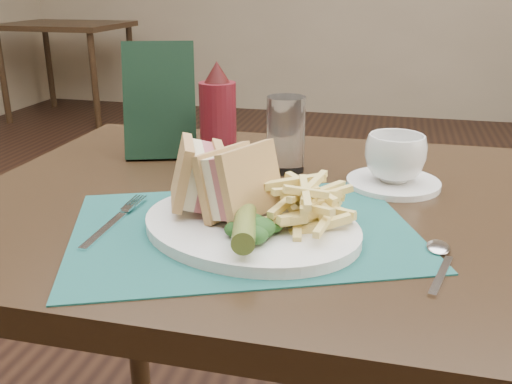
# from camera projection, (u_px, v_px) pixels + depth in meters

# --- Properties ---
(floor) EXTENTS (7.00, 7.00, 0.00)m
(floor) POSITION_uv_depth(u_px,v_px,m) (299.00, 383.00, 1.60)
(floor) COLOR black
(floor) RESTS_ON ground
(wall_back) EXTENTS (6.00, 0.00, 6.00)m
(wall_back) POSITION_uv_depth(u_px,v_px,m) (370.00, 115.00, 4.79)
(wall_back) COLOR tan
(wall_back) RESTS_ON ground
(table_bg_left) EXTENTS (0.90, 0.75, 0.75)m
(table_bg_left) POSITION_uv_depth(u_px,v_px,m) (70.00, 71.00, 4.59)
(table_bg_left) COLOR black
(table_bg_left) RESTS_ON ground
(placemat) EXTENTS (0.54, 0.47, 0.00)m
(placemat) POSITION_uv_depth(u_px,v_px,m) (243.00, 230.00, 0.76)
(placemat) COLOR #1A534F
(placemat) RESTS_ON table_main
(plate) EXTENTS (0.37, 0.33, 0.01)m
(plate) POSITION_uv_depth(u_px,v_px,m) (251.00, 226.00, 0.75)
(plate) COLOR white
(plate) RESTS_ON placemat
(sandwich_half_a) EXTENTS (0.11, 0.12, 0.10)m
(sandwich_half_a) POSITION_uv_depth(u_px,v_px,m) (182.00, 176.00, 0.77)
(sandwich_half_a) COLOR tan
(sandwich_half_a) RESTS_ON plate
(sandwich_half_b) EXTENTS (0.11, 0.12, 0.10)m
(sandwich_half_b) POSITION_uv_depth(u_px,v_px,m) (228.00, 178.00, 0.75)
(sandwich_half_b) COLOR tan
(sandwich_half_b) RESTS_ON plate
(kale_garnish) EXTENTS (0.11, 0.08, 0.03)m
(kale_garnish) POSITION_uv_depth(u_px,v_px,m) (242.00, 226.00, 0.70)
(kale_garnish) COLOR #173A15
(kale_garnish) RESTS_ON plate
(pickle_spear) EXTENTS (0.05, 0.12, 0.03)m
(pickle_spear) POSITION_uv_depth(u_px,v_px,m) (245.00, 224.00, 0.68)
(pickle_spear) COLOR #516526
(pickle_spear) RESTS_ON plate
(fries_pile) EXTENTS (0.18, 0.20, 0.06)m
(fries_pile) POSITION_uv_depth(u_px,v_px,m) (305.00, 200.00, 0.74)
(fries_pile) COLOR #F5DD7A
(fries_pile) RESTS_ON plate
(fork) EXTENTS (0.04, 0.17, 0.01)m
(fork) POSITION_uv_depth(u_px,v_px,m) (115.00, 218.00, 0.78)
(fork) COLOR silver
(fork) RESTS_ON placemat
(spoon) EXTENTS (0.07, 0.15, 0.01)m
(spoon) POSITION_uv_depth(u_px,v_px,m) (440.00, 263.00, 0.66)
(spoon) COLOR silver
(spoon) RESTS_ON table_main
(saucer) EXTENTS (0.16, 0.16, 0.01)m
(saucer) POSITION_uv_depth(u_px,v_px,m) (393.00, 183.00, 0.92)
(saucer) COLOR white
(saucer) RESTS_ON table_main
(coffee_cup) EXTENTS (0.13, 0.13, 0.08)m
(coffee_cup) POSITION_uv_depth(u_px,v_px,m) (395.00, 158.00, 0.91)
(coffee_cup) COLOR white
(coffee_cup) RESTS_ON saucer
(drinking_glass) EXTENTS (0.09, 0.09, 0.13)m
(drinking_glass) POSITION_uv_depth(u_px,v_px,m) (286.00, 134.00, 0.98)
(drinking_glass) COLOR white
(drinking_glass) RESTS_ON table_main
(ketchup_bottle) EXTENTS (0.07, 0.07, 0.19)m
(ketchup_bottle) POSITION_uv_depth(u_px,v_px,m) (218.00, 115.00, 0.99)
(ketchup_bottle) COLOR #570E17
(ketchup_bottle) RESTS_ON table_main
(check_presenter) EXTENTS (0.15, 0.12, 0.21)m
(check_presenter) POSITION_uv_depth(u_px,v_px,m) (160.00, 101.00, 1.05)
(check_presenter) COLOR black
(check_presenter) RESTS_ON table_main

